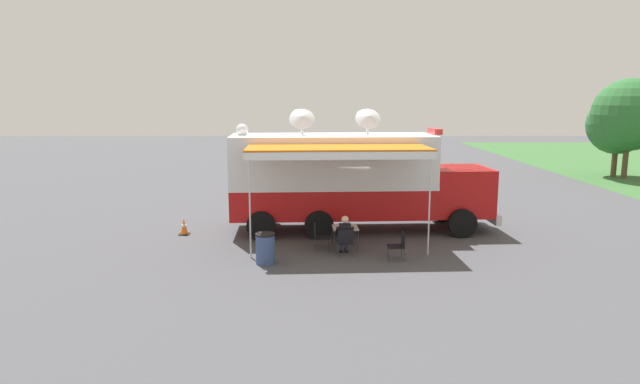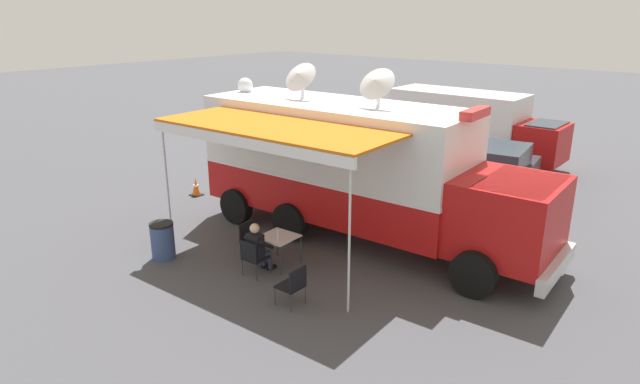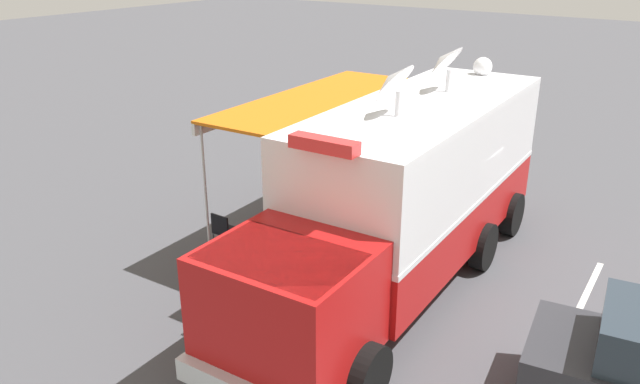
# 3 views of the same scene
# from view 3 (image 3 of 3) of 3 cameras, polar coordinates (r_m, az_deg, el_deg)

# --- Properties ---
(ground_plane) EXTENTS (100.00, 100.00, 0.00)m
(ground_plane) POSITION_cam_3_polar(r_m,az_deg,el_deg) (13.66, 8.69, -6.34)
(ground_plane) COLOR #47474C
(lot_stripe) EXTENTS (0.36, 4.80, 0.01)m
(lot_stripe) POSITION_cam_3_polar(r_m,az_deg,el_deg) (12.63, 22.21, -10.36)
(lot_stripe) COLOR silver
(lot_stripe) RESTS_ON ground
(command_truck) EXTENTS (5.23, 9.60, 4.53)m
(command_truck) POSITION_cam_3_polar(r_m,az_deg,el_deg) (12.24, 7.61, 0.33)
(command_truck) COLOR #B71414
(command_truck) RESTS_ON ground
(folding_table) EXTENTS (0.84, 0.84, 0.73)m
(folding_table) POSITION_cam_3_polar(r_m,az_deg,el_deg) (14.29, -0.99, -1.77)
(folding_table) COLOR silver
(folding_table) RESTS_ON ground
(water_bottle) EXTENTS (0.07, 0.07, 0.22)m
(water_bottle) POSITION_cam_3_polar(r_m,az_deg,el_deg) (14.22, -1.66, -1.19)
(water_bottle) COLOR silver
(water_bottle) RESTS_ON folding_table
(folding_chair_at_table) EXTENTS (0.50, 0.50, 0.87)m
(folding_chair_at_table) POSITION_cam_3_polar(r_m,az_deg,el_deg) (14.83, -3.39, -1.56)
(folding_chair_at_table) COLOR black
(folding_chair_at_table) RESTS_ON ground
(folding_chair_beside_table) EXTENTS (0.50, 0.50, 0.87)m
(folding_chair_beside_table) POSITION_cam_3_polar(r_m,az_deg,el_deg) (15.05, 0.60, -1.17)
(folding_chair_beside_table) COLOR black
(folding_chair_beside_table) RESTS_ON ground
(folding_chair_spare_by_truck) EXTENTS (0.48, 0.48, 0.87)m
(folding_chair_spare_by_truck) POSITION_cam_3_polar(r_m,az_deg,el_deg) (13.98, -8.71, -3.30)
(folding_chair_spare_by_truck) COLOR black
(folding_chair_spare_by_truck) RESTS_ON ground
(seated_responder) EXTENTS (0.68, 0.57, 1.25)m
(seated_responder) POSITION_cam_3_polar(r_m,az_deg,el_deg) (14.68, -2.80, -1.23)
(seated_responder) COLOR black
(seated_responder) RESTS_ON ground
(trash_bin) EXTENTS (0.57, 0.57, 0.91)m
(trash_bin) POSITION_cam_3_polar(r_m,az_deg,el_deg) (17.02, -0.30, 1.40)
(trash_bin) COLOR #384C7F
(trash_bin) RESTS_ON ground
(traffic_cone) EXTENTS (0.36, 0.36, 0.58)m
(traffic_cone) POSITION_cam_3_polar(r_m,az_deg,el_deg) (18.24, 14.69, 1.50)
(traffic_cone) COLOR black
(traffic_cone) RESTS_ON ground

